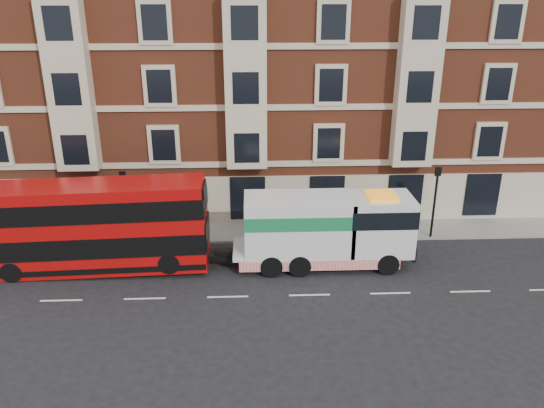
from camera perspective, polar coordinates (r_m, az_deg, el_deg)
The scene contains 8 objects.
ground at distance 26.26m, azimuth -4.79°, elevation -9.92°, with size 120.00×120.00×0.00m, color black.
sidewalk at distance 32.87m, azimuth -4.32°, elevation -3.02°, with size 90.00×3.00×0.15m, color slate.
victorian_terrace at distance 37.60m, azimuth -3.62°, elevation 15.91°, with size 45.00×12.00×20.40m.
lamp_post_west at distance 31.48m, azimuth -15.50°, elevation 0.24°, with size 0.35×0.15×4.35m.
lamp_post_east at distance 32.48m, azimuth 17.14°, elevation 0.71°, with size 0.35×0.15×4.35m.
double_decker_bus at distance 29.08m, azimuth -18.73°, elevation -2.21°, with size 11.83×2.72×4.79m.
tow_truck at distance 28.31m, azimuth 5.52°, elevation -2.73°, with size 9.47×2.80×3.95m.
pedestrian at distance 33.61m, azimuth -23.80°, elevation -2.68°, with size 0.58×0.38×1.60m, color black.
Camera 1 is at (1.23, -22.43, 13.59)m, focal length 35.00 mm.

